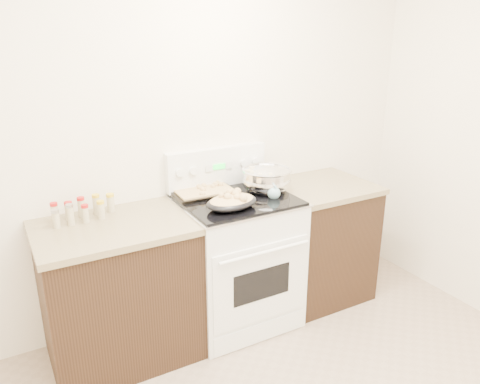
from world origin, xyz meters
TOP-DOWN VIEW (x-y plane):
  - room_shell at (0.00, 0.00)m, footprint 4.10×3.60m
  - counter_left at (-0.48, 1.43)m, footprint 0.93×0.67m
  - counter_right at (1.08, 1.43)m, footprint 0.73×0.67m
  - kitchen_range at (0.35, 1.42)m, footprint 0.78×0.73m
  - mixing_bowl at (0.61, 1.46)m, footprint 0.37×0.37m
  - roasting_pan at (0.23, 1.26)m, footprint 0.38×0.29m
  - baking_sheet at (0.20, 1.61)m, footprint 0.43×0.31m
  - wooden_spoon at (0.24, 1.35)m, footprint 0.08×0.26m
  - blue_ladle at (0.57, 1.31)m, footprint 0.11×0.29m
  - spice_jars at (-0.62, 1.59)m, footprint 0.39×0.15m

SIDE VIEW (x-z plane):
  - counter_left at x=-0.48m, z-range 0.00..0.92m
  - counter_right at x=1.08m, z-range 0.00..0.92m
  - kitchen_range at x=0.35m, z-range -0.12..1.10m
  - wooden_spoon at x=0.24m, z-range 0.93..0.98m
  - baking_sheet at x=0.20m, z-range 0.93..0.99m
  - blue_ladle at x=0.57m, z-range 0.93..1.03m
  - spice_jars at x=-0.62m, z-range 0.92..1.05m
  - roasting_pan at x=0.23m, z-range 0.93..1.05m
  - mixing_bowl at x=0.61m, z-range 0.92..1.13m
  - room_shell at x=0.00m, z-range 0.33..3.08m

